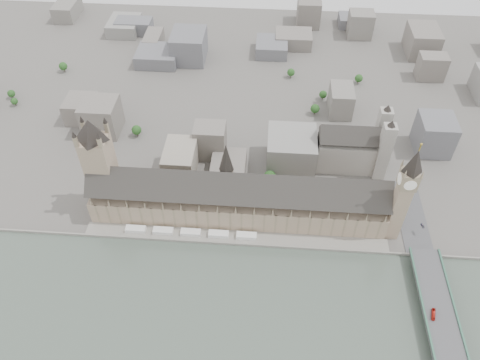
# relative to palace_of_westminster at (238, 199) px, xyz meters

# --- Properties ---
(ground) EXTENTS (900.00, 900.00, 0.00)m
(ground) POSITION_rel_palace_of_westminster_xyz_m (0.00, -19.70, -22.71)
(ground) COLOR #595651
(ground) RESTS_ON ground
(embankment_wall) EXTENTS (600.00, 1.50, 3.00)m
(embankment_wall) POSITION_rel_palace_of_westminster_xyz_m (0.00, -34.70, -21.21)
(embankment_wall) COLOR gray
(embankment_wall) RESTS_ON ground
(river_terrace) EXTENTS (270.00, 15.00, 2.00)m
(river_terrace) POSITION_rel_palace_of_westminster_xyz_m (0.00, -27.20, -21.71)
(river_terrace) COLOR gray
(river_terrace) RESTS_ON ground
(terrace_tents) EXTENTS (118.00, 7.00, 4.00)m
(terrace_tents) POSITION_rel_palace_of_westminster_xyz_m (-40.00, -26.70, -18.71)
(terrace_tents) COLOR white
(terrace_tents) RESTS_ON river_terrace
(palace_of_westminster) EXTENTS (265.00, 40.73, 55.44)m
(palace_of_westminster) POSITION_rel_palace_of_westminster_xyz_m (0.00, 0.00, 0.00)
(palace_of_westminster) COLOR gray
(palace_of_westminster) RESTS_ON ground
(elizabeth_tower) EXTENTS (17.00, 17.00, 107.50)m
(elizabeth_tower) POSITION_rel_palace_of_westminster_xyz_m (138.00, -11.70, 35.38)
(elizabeth_tower) COLOR gray
(elizabeth_tower) RESTS_ON ground
(victoria_tower) EXTENTS (30.00, 30.00, 100.00)m
(victoria_tower) POSITION_rel_palace_of_westminster_xyz_m (-122.00, 6.30, 32.50)
(victoria_tower) COLOR gray
(victoria_tower) RESTS_ON ground
(central_tower) EXTENTS (13.00, 13.00, 48.00)m
(central_tower) POSITION_rel_palace_of_westminster_xyz_m (-10.00, 6.30, 35.21)
(central_tower) COLOR gray
(central_tower) RESTS_ON ground
(westminster_bridge) EXTENTS (25.00, 325.00, 10.25)m
(westminster_bridge) POSITION_rel_palace_of_westminster_xyz_m (162.00, -107.20, -17.58)
(westminster_bridge) COLOR #474749
(westminster_bridge) RESTS_ON ground
(westminster_abbey) EXTENTS (68.00, 36.00, 64.00)m
(westminster_abbey) POSITION_rel_palace_of_westminster_xyz_m (110.92, 75.30, 2.38)
(westminster_abbey) COLOR #9E978E
(westminster_abbey) RESTS_ON ground
(city_skyline_inland) EXTENTS (720.00, 360.00, 38.00)m
(city_skyline_inland) POSITION_rel_palace_of_westminster_xyz_m (0.00, 225.30, -3.71)
(city_skyline_inland) COLOR gray
(city_skyline_inland) RESTS_ON ground
(park_trees) EXTENTS (110.00, 30.00, 15.00)m
(park_trees) POSITION_rel_palace_of_westminster_xyz_m (-10.00, 40.30, -15.21)
(park_trees) COLOR #1E4318
(park_trees) RESTS_ON ground
(red_bus_north) EXTENTS (4.67, 10.25, 2.78)m
(red_bus_north) POSITION_rel_palace_of_westminster_xyz_m (156.07, -96.68, -11.07)
(red_bus_north) COLOR red
(red_bus_north) RESTS_ON westminster_bridge
(car_approach) EXTENTS (3.19, 5.53, 1.51)m
(car_approach) POSITION_rel_palace_of_westminster_xyz_m (165.43, -9.20, -11.70)
(car_approach) COLOR gray
(car_approach) RESTS_ON westminster_bridge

